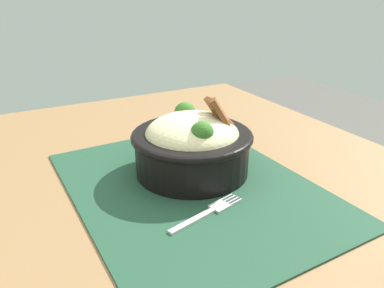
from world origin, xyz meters
TOP-DOWN VIEW (x-y plane):
  - table at (0.00, 0.00)m, footprint 1.10×0.79m
  - placemat at (-0.01, -0.02)m, footprint 0.47×0.36m
  - bowl at (-0.06, 0.01)m, footprint 0.22×0.22m
  - fork at (0.06, -0.03)m, footprint 0.05×0.13m

SIDE VIEW (x-z plane):
  - table at x=0.00m, z-range 0.29..1.04m
  - placemat at x=-0.01m, z-range 0.75..0.75m
  - fork at x=0.06m, z-range 0.75..0.76m
  - bowl at x=-0.06m, z-range 0.74..0.87m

